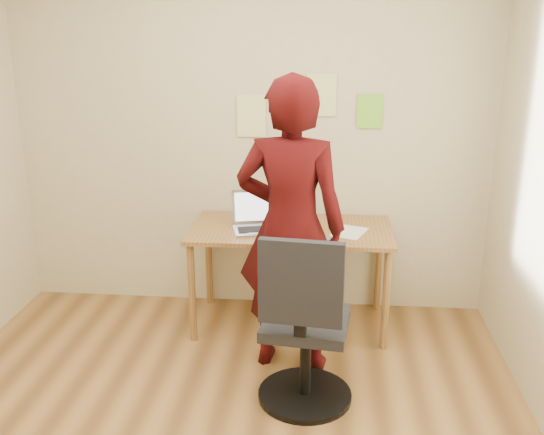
# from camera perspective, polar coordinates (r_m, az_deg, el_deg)

# --- Properties ---
(room) EXTENTS (3.58, 3.58, 2.78)m
(room) POSITION_cam_1_polar(r_m,az_deg,el_deg) (2.77, -6.55, 2.09)
(room) COLOR brown
(room) RESTS_ON ground
(desk) EXTENTS (1.40, 0.70, 0.74)m
(desk) POSITION_cam_1_polar(r_m,az_deg,el_deg) (4.25, 1.77, -2.10)
(desk) COLOR olive
(desk) RESTS_ON ground
(laptop) EXTENTS (0.41, 0.38, 0.25)m
(laptop) POSITION_cam_1_polar(r_m,az_deg,el_deg) (4.19, -1.29, -0.37)
(laptop) COLOR #B7B7BE
(laptop) RESTS_ON desk
(paper_sheet) EXTENTS (0.28, 0.33, 0.00)m
(paper_sheet) POSITION_cam_1_polar(r_m,az_deg,el_deg) (4.17, 7.31, -1.36)
(paper_sheet) COLOR white
(paper_sheet) RESTS_ON desk
(phone) EXTENTS (0.11, 0.13, 0.01)m
(phone) POSITION_cam_1_polar(r_m,az_deg,el_deg) (4.01, 5.17, -1.98)
(phone) COLOR black
(phone) RESTS_ON desk
(wall_note_left) EXTENTS (0.21, 0.00, 0.30)m
(wall_note_left) POSITION_cam_1_polar(r_m,az_deg,el_deg) (4.43, -1.96, 9.51)
(wall_note_left) COLOR #DCD784
(wall_note_left) RESTS_ON room
(wall_note_mid) EXTENTS (0.21, 0.00, 0.30)m
(wall_note_mid) POSITION_cam_1_polar(r_m,az_deg,el_deg) (4.38, 4.68, 11.43)
(wall_note_mid) COLOR #DCD784
(wall_note_mid) RESTS_ON room
(wall_note_right) EXTENTS (0.18, 0.00, 0.24)m
(wall_note_right) POSITION_cam_1_polar(r_m,az_deg,el_deg) (4.40, 9.19, 9.84)
(wall_note_right) COLOR #78CB2D
(wall_note_right) RESTS_ON room
(office_chair) EXTENTS (0.55, 0.55, 1.06)m
(office_chair) POSITION_cam_1_polar(r_m,az_deg,el_deg) (3.43, 3.05, -10.88)
(office_chair) COLOR black
(office_chair) RESTS_ON ground
(person) EXTENTS (0.72, 0.52, 1.84)m
(person) POSITION_cam_1_polar(r_m,az_deg,el_deg) (3.66, 1.75, -0.95)
(person) COLOR #320607
(person) RESTS_ON ground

